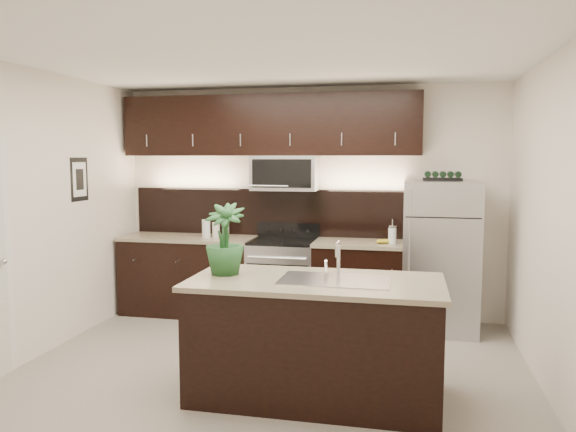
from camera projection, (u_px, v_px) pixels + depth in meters
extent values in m
plane|color=gray|center=(269.00, 375.00, 4.87)|extent=(4.50, 4.50, 0.00)
cube|color=silver|center=(309.00, 202.00, 6.67)|extent=(4.50, 0.02, 2.70)
cube|color=silver|center=(169.00, 265.00, 2.79)|extent=(4.50, 0.02, 2.70)
cube|color=silver|center=(33.00, 215.00, 5.20)|extent=(0.02, 4.00, 2.70)
cube|color=silver|center=(555.00, 228.00, 4.26)|extent=(0.02, 4.00, 2.70)
cube|color=white|center=(268.00, 57.00, 4.59)|extent=(4.50, 4.00, 0.02)
sphere|color=silver|center=(4.00, 262.00, 4.76)|extent=(0.06, 0.06, 0.06)
cube|color=black|center=(80.00, 179.00, 5.90)|extent=(0.01, 0.32, 0.46)
cube|color=white|center=(80.00, 179.00, 5.90)|extent=(0.00, 0.24, 0.36)
cube|color=black|center=(189.00, 276.00, 6.76)|extent=(1.57, 0.62, 0.90)
cube|color=black|center=(366.00, 285.00, 6.32)|extent=(1.16, 0.62, 0.90)
cube|color=#B2B2B7|center=(283.00, 281.00, 6.52)|extent=(0.76, 0.62, 0.90)
cube|color=black|center=(283.00, 241.00, 6.47)|extent=(0.76, 0.60, 0.03)
cube|color=#C5B493|center=(189.00, 238.00, 6.72)|extent=(1.59, 0.65, 0.04)
cube|color=#C5B493|center=(367.00, 244.00, 6.27)|extent=(1.18, 0.65, 0.04)
cube|color=black|center=(272.00, 212.00, 6.77)|extent=(3.49, 0.02, 0.56)
cube|color=#B2B2B7|center=(285.00, 173.00, 6.50)|extent=(0.76, 0.40, 0.40)
cube|color=black|center=(269.00, 125.00, 6.52)|extent=(3.49, 0.33, 0.70)
cube|color=black|center=(315.00, 341.00, 4.39)|extent=(1.90, 0.90, 0.90)
cube|color=#C5B493|center=(316.00, 282.00, 4.34)|extent=(1.96, 0.96, 0.04)
cube|color=silver|center=(335.00, 280.00, 4.31)|extent=(0.84, 0.50, 0.01)
cylinder|color=silver|center=(338.00, 260.00, 4.50)|extent=(0.03, 0.03, 0.24)
cylinder|color=silver|center=(338.00, 243.00, 4.42)|extent=(0.02, 0.14, 0.02)
cylinder|color=silver|center=(336.00, 251.00, 4.35)|extent=(0.02, 0.02, 0.10)
cube|color=#B2B2B7|center=(440.00, 256.00, 6.05)|extent=(0.79, 0.71, 1.63)
cube|color=black|center=(442.00, 179.00, 5.97)|extent=(0.40, 0.25, 0.03)
cylinder|color=black|center=(428.00, 175.00, 5.99)|extent=(0.07, 0.23, 0.07)
cylinder|color=black|center=(435.00, 175.00, 5.98)|extent=(0.07, 0.23, 0.07)
cylinder|color=black|center=(442.00, 175.00, 5.96)|extent=(0.07, 0.23, 0.07)
cylinder|color=black|center=(450.00, 175.00, 5.95)|extent=(0.07, 0.23, 0.07)
cylinder|color=black|center=(457.00, 175.00, 5.93)|extent=(0.07, 0.23, 0.07)
imported|color=#1F4E22|center=(225.00, 239.00, 4.52)|extent=(0.34, 0.34, 0.57)
cylinder|color=silver|center=(206.00, 229.00, 6.60)|extent=(0.10, 0.10, 0.21)
cylinder|color=silver|center=(216.00, 230.00, 6.62)|extent=(0.09, 0.09, 0.18)
cylinder|color=silver|center=(226.00, 231.00, 6.63)|extent=(0.08, 0.08, 0.15)
cylinder|color=silver|center=(392.00, 236.00, 6.15)|extent=(0.09, 0.09, 0.17)
cylinder|color=silver|center=(392.00, 227.00, 6.14)|extent=(0.09, 0.09, 0.02)
cylinder|color=silver|center=(392.00, 223.00, 6.14)|extent=(0.01, 0.01, 0.07)
ellipsoid|color=gold|center=(379.00, 241.00, 6.16)|extent=(0.19, 0.17, 0.05)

